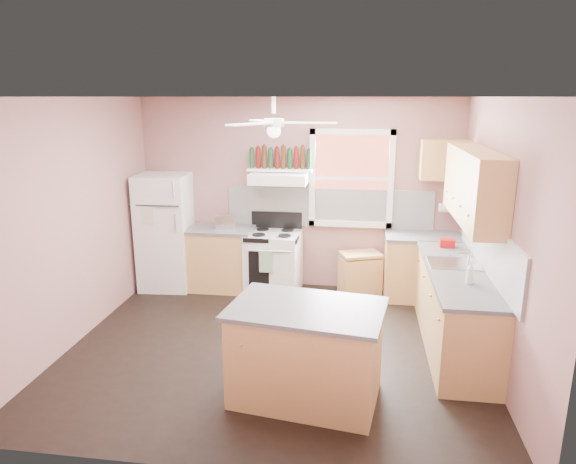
# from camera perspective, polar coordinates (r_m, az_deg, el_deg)

# --- Properties ---
(floor) EXTENTS (4.50, 4.50, 0.00)m
(floor) POSITION_cam_1_polar(r_m,az_deg,el_deg) (5.87, -1.41, -12.61)
(floor) COLOR black
(floor) RESTS_ON ground
(ceiling) EXTENTS (4.50, 4.50, 0.00)m
(ceiling) POSITION_cam_1_polar(r_m,az_deg,el_deg) (5.21, -1.60, 14.79)
(ceiling) COLOR white
(ceiling) RESTS_ON ground
(wall_back) EXTENTS (4.50, 0.05, 2.70)m
(wall_back) POSITION_cam_1_polar(r_m,az_deg,el_deg) (7.34, 1.11, 4.20)
(wall_back) COLOR #916360
(wall_back) RESTS_ON ground
(wall_right) EXTENTS (0.05, 4.00, 2.70)m
(wall_right) POSITION_cam_1_polar(r_m,az_deg,el_deg) (5.49, 22.62, -0.59)
(wall_right) COLOR #916360
(wall_right) RESTS_ON ground
(wall_left) EXTENTS (0.05, 4.00, 2.70)m
(wall_left) POSITION_cam_1_polar(r_m,az_deg,el_deg) (6.17, -22.84, 0.98)
(wall_left) COLOR #916360
(wall_left) RESTS_ON ground
(backsplash_back) EXTENTS (2.90, 0.03, 0.55)m
(backsplash_back) POSITION_cam_1_polar(r_m,az_deg,el_deg) (7.29, 4.58, 2.69)
(backsplash_back) COLOR white
(backsplash_back) RESTS_ON wall_back
(backsplash_right) EXTENTS (0.03, 2.60, 0.55)m
(backsplash_right) POSITION_cam_1_polar(r_m,az_deg,el_deg) (5.81, 21.36, -1.47)
(backsplash_right) COLOR white
(backsplash_right) RESTS_ON wall_right
(window_view) EXTENTS (1.00, 0.02, 1.20)m
(window_view) POSITION_cam_1_polar(r_m,az_deg,el_deg) (7.20, 7.04, 5.91)
(window_view) COLOR brown
(window_view) RESTS_ON wall_back
(window_frame) EXTENTS (1.16, 0.07, 1.36)m
(window_frame) POSITION_cam_1_polar(r_m,az_deg,el_deg) (7.17, 7.04, 5.88)
(window_frame) COLOR white
(window_frame) RESTS_ON wall_back
(refrigerator) EXTENTS (0.75, 0.73, 1.65)m
(refrigerator) POSITION_cam_1_polar(r_m,az_deg,el_deg) (7.55, -13.47, 0.02)
(refrigerator) COLOR white
(refrigerator) RESTS_ON floor
(base_cabinet_left) EXTENTS (0.90, 0.60, 0.86)m
(base_cabinet_left) POSITION_cam_1_polar(r_m,az_deg,el_deg) (7.45, -7.36, -3.05)
(base_cabinet_left) COLOR tan
(base_cabinet_left) RESTS_ON floor
(counter_left) EXTENTS (0.92, 0.62, 0.04)m
(counter_left) POSITION_cam_1_polar(r_m,az_deg,el_deg) (7.33, -7.47, 0.30)
(counter_left) COLOR #515053
(counter_left) RESTS_ON base_cabinet_left
(toaster) EXTENTS (0.31, 0.22, 0.18)m
(toaster) POSITION_cam_1_polar(r_m,az_deg,el_deg) (7.27, -6.95, 1.08)
(toaster) COLOR silver
(toaster) RESTS_ON counter_left
(stove) EXTENTS (0.77, 0.69, 0.86)m
(stove) POSITION_cam_1_polar(r_m,az_deg,el_deg) (7.27, -1.60, -3.40)
(stove) COLOR white
(stove) RESTS_ON floor
(range_hood) EXTENTS (0.78, 0.50, 0.14)m
(range_hood) POSITION_cam_1_polar(r_m,az_deg,el_deg) (7.05, -1.02, 6.00)
(range_hood) COLOR white
(range_hood) RESTS_ON wall_back
(bottle_shelf) EXTENTS (0.90, 0.26, 0.03)m
(bottle_shelf) POSITION_cam_1_polar(r_m,az_deg,el_deg) (7.16, -0.87, 6.93)
(bottle_shelf) COLOR white
(bottle_shelf) RESTS_ON range_hood
(cart) EXTENTS (0.63, 0.53, 0.54)m
(cart) POSITION_cam_1_polar(r_m,az_deg,el_deg) (7.30, 7.99, -4.79)
(cart) COLOR tan
(cart) RESTS_ON floor
(base_cabinet_corner) EXTENTS (1.00, 0.60, 0.86)m
(base_cabinet_corner) POSITION_cam_1_polar(r_m,az_deg,el_deg) (7.26, 14.64, -3.93)
(base_cabinet_corner) COLOR tan
(base_cabinet_corner) RESTS_ON floor
(base_cabinet_right) EXTENTS (0.60, 2.20, 0.86)m
(base_cabinet_right) POSITION_cam_1_polar(r_m,az_deg,el_deg) (5.99, 18.01, -8.24)
(base_cabinet_right) COLOR tan
(base_cabinet_right) RESTS_ON floor
(counter_corner) EXTENTS (1.02, 0.62, 0.04)m
(counter_corner) POSITION_cam_1_polar(r_m,az_deg,el_deg) (7.13, 14.87, -0.50)
(counter_corner) COLOR #515053
(counter_corner) RESTS_ON base_cabinet_corner
(counter_right) EXTENTS (0.62, 2.22, 0.04)m
(counter_right) POSITION_cam_1_polar(r_m,az_deg,el_deg) (5.83, 18.26, -4.16)
(counter_right) COLOR #515053
(counter_right) RESTS_ON base_cabinet_right
(sink) EXTENTS (0.55, 0.45, 0.03)m
(sink) POSITION_cam_1_polar(r_m,az_deg,el_deg) (6.01, 17.95, -3.42)
(sink) COLOR silver
(sink) RESTS_ON counter_right
(faucet) EXTENTS (0.03, 0.03, 0.14)m
(faucet) POSITION_cam_1_polar(r_m,az_deg,el_deg) (6.02, 19.51, -2.77)
(faucet) COLOR silver
(faucet) RESTS_ON sink
(upper_cabinet_right) EXTENTS (0.33, 1.80, 0.76)m
(upper_cabinet_right) POSITION_cam_1_polar(r_m,az_deg,el_deg) (5.84, 20.00, 4.84)
(upper_cabinet_right) COLOR tan
(upper_cabinet_right) RESTS_ON wall_right
(upper_cabinet_corner) EXTENTS (0.60, 0.33, 0.52)m
(upper_cabinet_corner) POSITION_cam_1_polar(r_m,az_deg,el_deg) (7.09, 16.92, 7.70)
(upper_cabinet_corner) COLOR tan
(upper_cabinet_corner) RESTS_ON wall_back
(paper_towel) EXTENTS (0.26, 0.12, 0.12)m
(paper_towel) POSITION_cam_1_polar(r_m,az_deg,el_deg) (7.24, 17.44, 2.57)
(paper_towel) COLOR white
(paper_towel) RESTS_ON wall_back
(island) EXTENTS (1.39, 0.99, 0.86)m
(island) POSITION_cam_1_polar(r_m,az_deg,el_deg) (4.79, 2.03, -13.48)
(island) COLOR tan
(island) RESTS_ON floor
(island_top) EXTENTS (1.47, 1.08, 0.04)m
(island_top) POSITION_cam_1_polar(r_m,az_deg,el_deg) (4.60, 2.08, -8.53)
(island_top) COLOR #515053
(island_top) RESTS_ON island
(ceiling_fan_hub) EXTENTS (0.20, 0.20, 0.08)m
(ceiling_fan_hub) POSITION_cam_1_polar(r_m,az_deg,el_deg) (5.21, -1.58, 12.05)
(ceiling_fan_hub) COLOR white
(ceiling_fan_hub) RESTS_ON ceiling
(soap_bottle) EXTENTS (0.12, 0.12, 0.23)m
(soap_bottle) POSITION_cam_1_polar(r_m,az_deg,el_deg) (5.40, 19.60, -4.28)
(soap_bottle) COLOR silver
(soap_bottle) RESTS_ON counter_right
(red_caddy) EXTENTS (0.18, 0.12, 0.10)m
(red_caddy) POSITION_cam_1_polar(r_m,az_deg,el_deg) (6.63, 17.25, -1.19)
(red_caddy) COLOR #A10F0D
(red_caddy) RESTS_ON counter_right
(wine_bottles) EXTENTS (0.86, 0.06, 0.31)m
(wine_bottles) POSITION_cam_1_polar(r_m,az_deg,el_deg) (7.14, -0.87, 8.20)
(wine_bottles) COLOR #143819
(wine_bottles) RESTS_ON bottle_shelf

